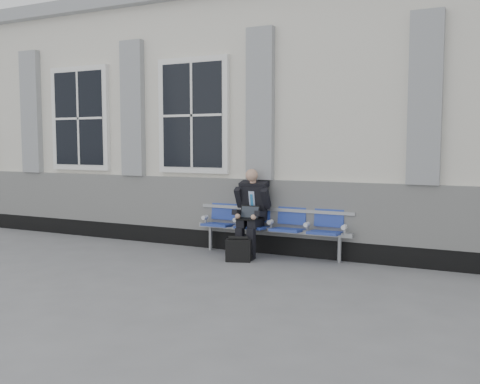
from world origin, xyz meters
The scene contains 5 objects.
ground centered at (0.00, 0.00, 0.00)m, with size 70.00×70.00×0.00m, color slate.
station_building centered at (-0.02, 3.47, 2.22)m, with size 14.40×4.40×4.49m.
bench centered at (1.86, 1.32, 0.55)m, with size 2.60×0.47×0.91m.
businessman centered at (1.57, 1.19, 0.75)m, with size 0.56×0.75×1.38m.
briefcase centered at (1.57, 0.71, 0.18)m, with size 0.41×0.28×0.39m.
Camera 1 is at (5.06, -6.42, 1.78)m, focal length 40.00 mm.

